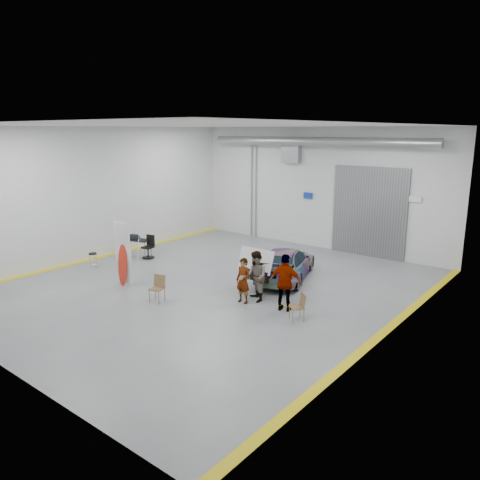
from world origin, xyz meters
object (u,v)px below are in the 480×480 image
Objects in this scene: folding_chair_far at (297,312)px; work_table at (136,239)px; person_a at (243,281)px; person_c at (285,283)px; office_chair at (149,248)px; surfboard_display at (122,258)px; person_b at (256,276)px; shop_stool at (93,261)px; folding_chair_near at (157,294)px; sedan_car at (286,263)px.

work_table reaches higher than folding_chair_far.
person_a reaches higher than work_table.
office_chair is (-8.55, 1.53, -0.50)m from person_c.
person_c is (1.52, 0.29, 0.17)m from person_a.
person_c reaches higher than work_table.
office_chair is (0.79, 0.09, -0.34)m from work_table.
person_b is at bearing 7.54° from surfboard_display.
person_a is 0.83× the size of person_c.
person_a reaches higher than shop_stool.
folding_chair_near is (-3.91, -2.09, -0.67)m from person_c.
sedan_car is at bearing 168.06° from folding_chair_far.
person_c is 2.06× the size of folding_chair_near.
surfboard_display reaches higher than person_b.
shop_stool is at bearing -172.04° from person_a.
sedan_car is 6.25× the size of shop_stool.
person_b is 0.67× the size of surfboard_display.
work_table is at bearing -155.54° from person_b.
shop_stool is (-7.81, -1.25, -0.55)m from person_b.
surfboard_display is at bearing -130.05° from folding_chair_far.
folding_chair_near reaches higher than shop_stool.
surfboard_display is 1.88× the size of work_table.
folding_chair_near is at bearing -10.62° from shop_stool.
person_c is at bearing 7.03° from shop_stool.
shop_stool is (-2.81, 0.59, -0.73)m from surfboard_display.
folding_chair_near is at bearing -120.91° from folding_chair_far.
folding_chair_far is at bearing 108.24° from sedan_car.
person_b is 1.91× the size of folding_chair_near.
person_a is 0.49m from person_b.
person_c is 1.82× the size of office_chair.
sedan_car is 3.45m from person_c.
folding_chair_near is 6.50m from work_table.
person_a is (0.34, -3.18, 0.17)m from sedan_car.
shop_stool is at bearing 153.03° from folding_chair_near.
person_b is at bearing -156.39° from folding_chair_far.
person_a is 1.13× the size of work_table.
person_a is at bearing 3.95° from surfboard_display.
folding_chair_near is (-2.62, -2.22, -0.60)m from person_b.
work_table reaches higher than folding_chair_near.
shop_stool is 2.61m from work_table.
person_b is 5.33m from surfboard_display.
folding_chair_far is (7.05, 1.23, -0.80)m from surfboard_display.
surfboard_display reaches higher than shop_stool.
person_c is 2.77× the size of shop_stool.
office_chair reaches higher than work_table.
surfboard_display is 2.49× the size of office_chair.
folding_chair_near is at bearing -105.99° from person_b.
folding_chair_near is 5.28m from shop_stool.
person_c reaches higher than person_a.
person_b reaches higher than folding_chair_near.
folding_chair_far is 1.26× the size of shop_stool.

